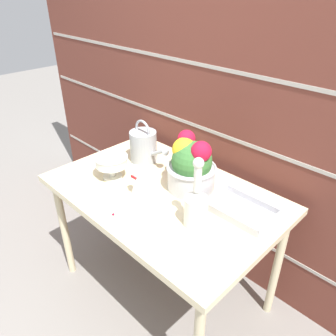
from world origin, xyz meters
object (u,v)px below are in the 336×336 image
glass_decanter (196,204)px  watering_can (144,146)px  flower_planter (191,165)px  figurine_vase (137,184)px  crystal_pedestal_bowl (111,162)px  wire_tray (241,211)px

glass_decanter → watering_can: bearing=159.2°
flower_planter → figurine_vase: size_ratio=1.64×
crystal_pedestal_bowl → flower_planter: flower_planter is taller
watering_can → crystal_pedestal_bowl: size_ratio=1.67×
flower_planter → glass_decanter: size_ratio=0.88×
glass_decanter → wire_tray: bearing=65.9°
figurine_vase → watering_can: bearing=133.0°
watering_can → figurine_vase: size_ratio=1.67×
crystal_pedestal_bowl → wire_tray: (0.67, 0.24, -0.08)m
figurine_vase → glass_decanter: bearing=6.9°
watering_can → wire_tray: bearing=-1.2°
glass_decanter → flower_planter: bearing=136.1°
watering_can → flower_planter: bearing=-3.7°
flower_planter → glass_decanter: glass_decanter is taller
crystal_pedestal_bowl → wire_tray: 0.72m
crystal_pedestal_bowl → wire_tray: size_ratio=0.59×
flower_planter → glass_decanter: 0.29m
watering_can → crystal_pedestal_bowl: (0.02, -0.25, -0.00)m
crystal_pedestal_bowl → glass_decanter: bearing=2.2°
glass_decanter → wire_tray: glass_decanter is taller
glass_decanter → wire_tray: 0.25m
glass_decanter → figurine_vase: 0.35m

